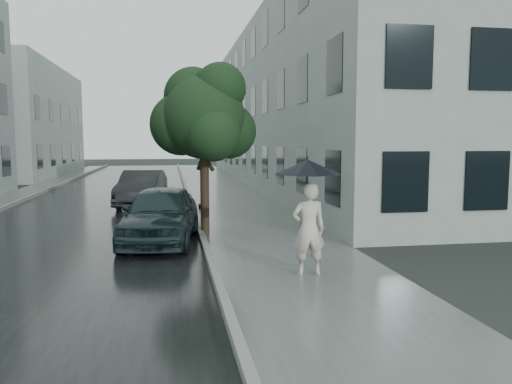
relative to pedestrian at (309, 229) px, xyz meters
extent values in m
plane|color=black|center=(-0.24, 0.69, -0.91)|extent=(120.00, 120.00, 0.00)
cube|color=slate|center=(0.01, 12.69, -0.91)|extent=(3.50, 60.00, 0.01)
cube|color=slate|center=(-1.81, 12.69, -0.84)|extent=(0.15, 60.00, 0.15)
cube|color=black|center=(-5.31, 12.69, -0.91)|extent=(6.85, 60.00, 0.00)
cube|color=slate|center=(-8.81, 12.69, -0.84)|extent=(0.15, 60.00, 0.15)
cube|color=#8E9B95|center=(5.26, 20.19, 3.59)|extent=(7.00, 36.00, 9.00)
cube|color=black|center=(1.78, 20.19, 3.59)|extent=(0.08, 32.40, 7.20)
cube|color=#8E9B95|center=(-14.04, 30.69, 3.09)|extent=(7.00, 18.00, 8.00)
cube|color=black|center=(-10.56, 30.69, 3.09)|extent=(0.08, 16.20, 6.40)
imported|color=#BDB5A6|center=(0.00, 0.00, 0.00)|extent=(0.67, 0.45, 1.80)
cylinder|color=black|center=(-0.04, -0.02, 0.58)|extent=(0.02, 0.02, 0.97)
cone|color=black|center=(-0.04, -0.02, 1.20)|extent=(1.31, 1.31, 0.28)
cylinder|color=black|center=(-0.04, -0.02, 1.36)|extent=(0.02, 0.02, 0.08)
cylinder|color=black|center=(-0.04, -0.02, 0.07)|extent=(0.03, 0.03, 0.06)
cylinder|color=#332619|center=(-1.69, 4.43, 0.27)|extent=(0.24, 0.24, 2.36)
sphere|color=#173216|center=(-1.69, 4.43, 2.31)|extent=(2.24, 2.24, 2.24)
sphere|color=#173216|center=(-1.00, 4.69, 1.96)|extent=(1.54, 1.54, 1.54)
sphere|color=#173216|center=(-2.29, 4.78, 2.14)|extent=(1.72, 1.72, 1.72)
sphere|color=#173216|center=(-1.52, 3.83, 1.87)|extent=(1.45, 1.45, 1.45)
sphere|color=#173216|center=(-1.95, 4.95, 2.91)|extent=(1.63, 1.63, 1.63)
sphere|color=#173216|center=(-1.26, 4.27, 3.08)|extent=(1.39, 1.39, 1.39)
cylinder|color=black|center=(-1.44, 9.69, 1.39)|extent=(0.12, 0.12, 4.61)
cylinder|color=black|center=(-1.44, 9.69, -0.81)|extent=(0.28, 0.28, 0.20)
cylinder|color=black|center=(-1.69, 9.65, 3.70)|extent=(0.51, 0.16, 0.08)
sphere|color=silver|center=(-1.99, 9.60, 3.65)|extent=(0.32, 0.32, 0.32)
imported|color=#18282A|center=(-2.88, 3.69, -0.18)|extent=(2.27, 4.47, 1.46)
imported|color=#25282A|center=(-3.74, 11.11, -0.20)|extent=(2.00, 4.41, 1.40)
camera|label=1|loc=(-2.63, -9.19, 1.72)|focal=35.00mm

